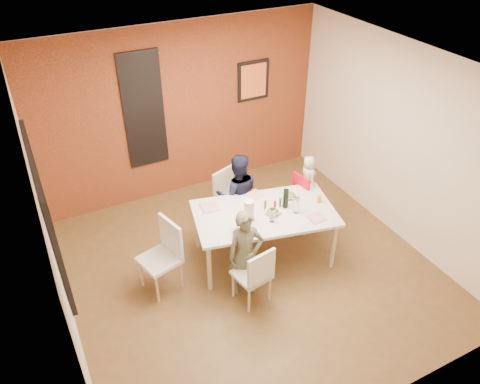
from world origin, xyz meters
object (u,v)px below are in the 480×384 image
chair_far (229,195)px  high_chair (305,195)px  chair_left (165,252)px  child_near (245,254)px  paper_towel_roll (249,210)px  chair_near (256,274)px  child_far (238,195)px  wine_bottle (286,199)px  dining_table (264,216)px  toddler (308,177)px

chair_far → high_chair: high_chair is taller
chair_left → child_near: size_ratio=0.80×
chair_far → paper_towel_roll: paper_towel_roll is taller
chair_near → paper_towel_roll: paper_towel_roll is taller
child_far → wine_bottle: size_ratio=4.68×
chair_near → paper_towel_roll: (0.24, 0.63, 0.43)m
dining_table → child_far: child_far is taller
chair_near → toddler: toddler is taller
high_chair → wine_bottle: (-0.56, -0.35, 0.34)m
dining_table → high_chair: high_chair is taller
high_chair → child_far: child_far is taller
chair_near → chair_left: 1.15m
dining_table → chair_far: chair_far is taller
child_near → paper_towel_roll: 0.56m
chair_near → wine_bottle: (0.79, 0.65, 0.42)m
toddler → chair_far: bearing=63.9°
chair_near → toddler: (1.37, 1.01, 0.38)m
high_chair → wine_bottle: size_ratio=3.41×
chair_left → wine_bottle: wine_bottle is taller
chair_left → child_near: bearing=41.4°
chair_near → child_far: bearing=-118.2°
dining_table → chair_left: bearing=175.8°
dining_table → paper_towel_roll: (-0.25, -0.05, 0.21)m
child_far → paper_towel_roll: child_far is taller
chair_left → high_chair: bearing=80.5°
child_near → wine_bottle: size_ratio=4.42×
child_far → paper_towel_roll: bearing=92.5°
dining_table → toddler: toddler is taller
toddler → wine_bottle: toddler is taller
high_chair → wine_bottle: bearing=111.2°
wine_bottle → dining_table: bearing=175.3°
chair_left → toddler: bearing=80.6°
chair_left → toddler: (2.22, 0.23, 0.32)m
chair_far → paper_towel_roll: (-0.17, -0.95, 0.41)m
chair_far → chair_left: chair_left is taller
dining_table → child_far: 0.67m
high_chair → paper_towel_roll: 1.22m
dining_table → child_far: bearing=94.7°
chair_left → paper_towel_roll: 1.15m
chair_near → wine_bottle: bearing=-150.5°
dining_table → chair_far: bearing=95.2°
high_chair → child_near: child_near is taller
chair_left → paper_towel_roll: bearing=66.7°
chair_near → toddler: size_ratio=1.34×
child_near → paper_towel_roll: child_near is taller
chair_far → wine_bottle: bearing=-88.1°
chair_near → paper_towel_roll: 0.80m
dining_table → wine_bottle: size_ratio=7.37×
child_near → dining_table: bearing=55.7°
child_far → paper_towel_roll: (-0.20, -0.72, 0.27)m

